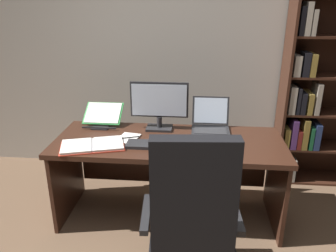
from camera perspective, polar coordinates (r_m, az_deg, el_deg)
The scene contains 12 objects.
wall_back at distance 3.50m, azimuth 3.15°, elevation 12.69°, with size 5.70×0.12×2.54m, color #B2ADA3.
desk at distance 2.83m, azimuth 0.29°, elevation -5.23°, with size 1.82×0.72×0.71m.
bookshelf at distance 3.50m, azimuth 24.54°, elevation 7.46°, with size 0.89×0.32×2.18m.
office_chair at distance 2.12m, azimuth 4.00°, elevation -16.97°, with size 0.64×0.60×1.11m.
monitor at distance 2.84m, azimuth -1.49°, elevation 3.44°, with size 0.49×0.16×0.41m.
laptop at distance 2.88m, azimuth 7.21°, elevation 0.33°, with size 0.31×0.32×0.26m.
keyboard at distance 2.57m, azimuth -2.39°, elevation -3.20°, with size 0.42×0.15×0.02m, color #232326.
computer_mouse at distance 2.54m, azimuth 4.33°, elevation -3.29°, with size 0.06×0.10×0.04m, color #232326.
reading_stand_with_book at distance 3.04m, azimuth -10.98°, elevation 1.81°, with size 0.33×0.28×0.17m.
open_binder at distance 2.62m, azimuth -12.68°, elevation -3.20°, with size 0.53×0.39×0.02m.
notepad at distance 2.72m, azimuth -6.77°, elevation -2.08°, with size 0.15×0.21×0.01m, color silver.
pen at distance 2.71m, azimuth -6.37°, elevation -1.92°, with size 0.01×0.01×0.14m, color black.
Camera 1 is at (0.13, -1.40, 1.78)m, focal length 35.98 mm.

